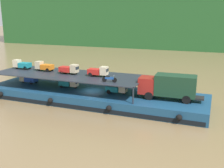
{
  "coord_description": "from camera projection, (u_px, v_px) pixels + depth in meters",
  "views": [
    {
      "loc": [
        15.45,
        -32.19,
        11.58
      ],
      "look_at": [
        2.85,
        0.0,
        2.7
      ],
      "focal_mm": 43.32,
      "sensor_mm": 36.0,
      "label": 1
    }
  ],
  "objects": [
    {
      "name": "ground_plane",
      "position": [
        93.0,
        101.0,
        37.37
      ],
      "size": [
        400.0,
        400.0,
        0.0
      ],
      "primitive_type": "plane",
      "color": "olive"
    },
    {
      "name": "mini_truck_upper_fore",
      "position": [
        69.0,
        69.0,
        37.87
      ],
      "size": [
        2.78,
        1.27,
        1.38
      ],
      "color": "red",
      "rests_on": "cargo_rack"
    },
    {
      "name": "mini_truck_lower_stern",
      "position": [
        28.0,
        79.0,
        40.97
      ],
      "size": [
        2.75,
        1.22,
        1.38
      ],
      "color": "#1E47B7",
      "rests_on": "cargo_barge"
    },
    {
      "name": "motorcycle_upper_port",
      "position": [
        109.0,
        79.0,
        33.28
      ],
      "size": [
        1.9,
        0.55,
        0.87
      ],
      "color": "black",
      "rests_on": "cargo_rack"
    },
    {
      "name": "cargo_rack",
      "position": [
        68.0,
        75.0,
        37.86
      ],
      "size": [
        21.44,
        7.16,
        2.0
      ],
      "color": "#232833",
      "rests_on": "cargo_barge"
    },
    {
      "name": "cargo_barge",
      "position": [
        93.0,
        96.0,
        37.17
      ],
      "size": [
        30.64,
        8.5,
        1.5
      ],
      "color": "navy",
      "rests_on": "ground"
    },
    {
      "name": "mini_truck_upper_stern",
      "position": [
        22.0,
        64.0,
        41.39
      ],
      "size": [
        2.78,
        1.28,
        1.38
      ],
      "color": "teal",
      "rests_on": "cargo_rack"
    },
    {
      "name": "covered_lorry",
      "position": [
        169.0,
        86.0,
        32.76
      ],
      "size": [
        7.91,
        2.49,
        3.1
      ],
      "color": "maroon",
      "rests_on": "cargo_barge"
    },
    {
      "name": "mini_truck_upper_bow",
      "position": [
        98.0,
        71.0,
        36.36
      ],
      "size": [
        2.74,
        1.2,
        1.38
      ],
      "color": "red",
      "rests_on": "cargo_rack"
    },
    {
      "name": "mini_truck_lower_aft",
      "position": [
        69.0,
        83.0,
        38.4
      ],
      "size": [
        2.75,
        1.22,
        1.38
      ],
      "color": "teal",
      "rests_on": "cargo_barge"
    },
    {
      "name": "mini_truck_lower_mid",
      "position": [
        117.0,
        88.0,
        35.5
      ],
      "size": [
        2.74,
        1.2,
        1.38
      ],
      "color": "teal",
      "rests_on": "cargo_barge"
    },
    {
      "name": "mini_truck_upper_mid",
      "position": [
        44.0,
        66.0,
        39.93
      ],
      "size": [
        2.75,
        1.22,
        1.38
      ],
      "color": "orange",
      "rests_on": "cargo_rack"
    }
  ]
}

